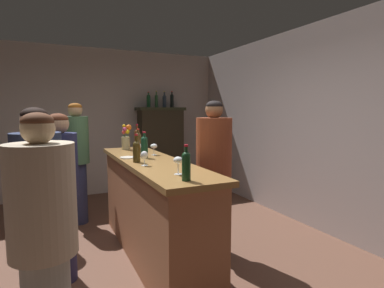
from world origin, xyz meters
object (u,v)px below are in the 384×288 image
display_bottle_center (164,100)px  bartender (214,171)px  flower_arrangement (126,138)px  patron_in_grey (77,158)px  wine_bottle_merlot (186,164)px  wine_bottle_riesling (138,142)px  display_bottle_midright (172,100)px  display_cabinet (161,147)px  patron_redhead (40,213)px  wine_glass_mid (154,147)px  patron_in_navy (44,247)px  wine_bottle_pinot (137,138)px  cheese_plate (128,157)px  wine_glass_front (178,161)px  wine_glass_rear (138,146)px  patron_near_entrance (38,176)px  patron_by_cabinet (61,190)px  wine_glass_spare (144,155)px  wine_bottle_chardonnay (144,146)px  wine_bottle_rose (137,150)px  bar_counter (152,208)px  display_bottle_midleft (156,100)px  display_bottle_left (149,100)px

display_bottle_center → bartender: bearing=-99.6°
flower_arrangement → patron_in_grey: 0.78m
display_bottle_center → wine_bottle_merlot: bearing=-107.9°
wine_bottle_riesling → display_bottle_midright: size_ratio=0.95×
display_cabinet → patron_redhead: display_cabinet is taller
wine_bottle_merlot → patron_redhead: size_ratio=0.17×
wine_glass_mid → patron_in_navy: patron_in_navy is taller
wine_bottle_pinot → cheese_plate: 0.76m
wine_glass_front → wine_glass_rear: wine_glass_rear is taller
cheese_plate → patron_near_entrance: (-0.93, 0.77, -0.27)m
patron_by_cabinet → patron_redhead: 0.72m
wine_glass_spare → wine_bottle_merlot: bearing=-82.3°
wine_bottle_chardonnay → patron_near_entrance: 1.44m
wine_glass_mid → cheese_plate: bearing=-164.2°
patron_in_grey → patron_in_navy: bearing=-31.5°
wine_bottle_rose → display_bottle_center: 3.10m
bar_counter → wine_bottle_pinot: (0.10, 0.93, 0.69)m
flower_arrangement → wine_bottle_riesling: bearing=-82.2°
display_bottle_midright → wine_glass_front: bearing=-110.9°
cheese_plate → patron_near_entrance: patron_near_entrance is taller
display_bottle_midright → wine_bottle_rose: bearing=-118.3°
display_bottle_midleft → patron_in_navy: 4.61m
wine_glass_front → display_bottle_midright: display_bottle_midright is taller
wine_glass_spare → wine_glass_front: bearing=-75.2°
display_bottle_midleft → patron_in_grey: 2.20m
bar_counter → patron_near_entrance: bearing=138.0°
patron_near_entrance → wine_bottle_riesling: bearing=37.9°
wine_bottle_rose → patron_redhead: size_ratio=0.18×
wine_bottle_chardonnay → wine_glass_front: bearing=-90.5°
wine_glass_rear → display_bottle_center: bearing=63.0°
display_bottle_midright → patron_redhead: display_bottle_midright is taller
cheese_plate → display_bottle_left: 2.72m
wine_bottle_pinot → wine_glass_front: wine_bottle_pinot is taller
wine_bottle_riesling → wine_bottle_chardonnay: bearing=-96.5°
wine_glass_rear → bar_counter: bearing=-82.4°
wine_glass_front → display_bottle_left: display_bottle_left is taller
cheese_plate → patron_near_entrance: size_ratio=0.11×
bar_counter → wine_bottle_chardonnay: 0.69m
patron_by_cabinet → flower_arrangement: bearing=35.2°
cheese_plate → patron_by_cabinet: (-0.71, -0.36, -0.20)m
display_bottle_midright → patron_in_grey: (-1.93, -1.25, -0.87)m
flower_arrangement → wine_glass_mid: bearing=-75.7°
display_cabinet → display_bottle_left: display_bottle_left is taller
patron_by_cabinet → wine_glass_rear: bearing=11.3°
wine_bottle_rose → wine_glass_mid: 0.52m
wine_bottle_chardonnay → patron_redhead: (-1.05, -0.99, -0.32)m
display_bottle_midleft → display_bottle_left: bearing=-180.0°
display_cabinet → wine_bottle_rose: 3.02m
wine_glass_rear → display_bottle_midleft: display_bottle_midleft is taller
wine_glass_front → patron_redhead: 1.09m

